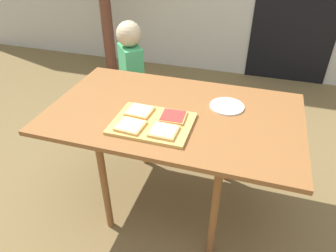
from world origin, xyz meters
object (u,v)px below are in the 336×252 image
Objects in this scene: pizza_slice_near_right at (164,131)px; pizza_slice_far_right at (173,117)px; cutting_board at (152,123)px; pizza_slice_near_left at (130,126)px; dining_table at (174,120)px; child_left at (132,74)px; pizza_slice_far_left at (140,111)px; plate_white_right at (227,106)px.

pizza_slice_near_right is 0.97× the size of pizza_slice_far_right.
cutting_board is 2.86× the size of pizza_slice_near_left.
dining_table is 1.41× the size of child_left.
child_left is at bearing 113.00° from pizza_slice_near_left.
pizza_slice_near_left is (-0.16, -0.24, 0.08)m from dining_table.
pizza_slice_far_left reaches higher than cutting_board.
pizza_slice_far_right is (0.09, 0.07, 0.02)m from cutting_board.
pizza_slice_near_left is at bearing -139.50° from plate_white_right.
cutting_board reaches higher than dining_table.
child_left reaches higher than pizza_slice_far_left.
pizza_slice_far_right reaches higher than dining_table.
pizza_slice_far_left is at bearing -179.91° from pizza_slice_far_right.
child_left is at bearing 126.91° from pizza_slice_far_right.
pizza_slice_near_left is at bearing -123.79° from dining_table.
pizza_slice_far_right is at bearing 38.92° from pizza_slice_near_left.
cutting_board is at bearing -113.08° from dining_table.
pizza_slice_near_right reaches higher than cutting_board.
pizza_slice_near_right is at bearing -37.48° from pizza_slice_far_left.
pizza_slice_far_right is at bearing 0.09° from pizza_slice_far_left.
pizza_slice_near_left is (0.01, -0.15, 0.00)m from pizza_slice_far_left.
child_left is at bearing 116.44° from pizza_slice_far_left.
child_left reaches higher than plate_white_right.
plate_white_right is at bearing 40.63° from cutting_board.
plate_white_right reaches higher than dining_table.
dining_table is 10.38× the size of pizza_slice_near_right.
pizza_slice_near_right is 0.94× the size of pizza_slice_near_left.
pizza_slice_near_left is at bearing -86.98° from pizza_slice_far_left.
dining_table is 0.30m from pizza_slice_near_left.
dining_table is 0.32m from plate_white_right.
child_left is at bearing 119.88° from cutting_board.
child_left is at bearing 122.02° from pizza_slice_near_right.
pizza_slice_far_right is 0.95m from child_left.
pizza_slice_far_left is 0.14× the size of child_left.
plate_white_right is (0.26, 0.37, -0.02)m from pizza_slice_near_right.
cutting_board is 2.91× the size of pizza_slice_far_left.
dining_table is 9.97× the size of pizza_slice_far_left.
pizza_slice_far_left is at bearing -63.56° from child_left.
dining_table is 7.13× the size of plate_white_right.
cutting_board is 0.12m from pizza_slice_near_left.
pizza_slice_near_right is 1.06m from child_left.
dining_table is 10.03× the size of pizza_slice_far_right.
pizza_slice_near_right and pizza_slice_far_right have the same top height.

